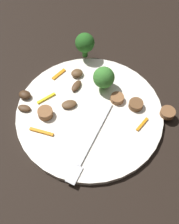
% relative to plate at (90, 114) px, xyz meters
% --- Properties ---
extents(ground_plane, '(1.40, 1.40, 0.00)m').
position_rel_plate_xyz_m(ground_plane, '(0.00, 0.00, -0.01)').
color(ground_plane, black).
extents(plate, '(0.29, 0.29, 0.01)m').
position_rel_plate_xyz_m(plate, '(0.00, 0.00, 0.00)').
color(plate, white).
rests_on(plate, ground_plane).
extents(fork, '(0.17, 0.07, 0.00)m').
position_rel_plate_xyz_m(fork, '(0.06, 0.05, 0.01)').
color(fork, silver).
rests_on(fork, plate).
extents(broccoli_floret_0, '(0.04, 0.04, 0.06)m').
position_rel_plate_xyz_m(broccoli_floret_0, '(-0.10, -0.11, 0.04)').
color(broccoli_floret_0, '#296420').
rests_on(broccoli_floret_0, plate).
extents(broccoli_floret_1, '(0.04, 0.04, 0.05)m').
position_rel_plate_xyz_m(broccoli_floret_1, '(-0.06, -0.02, 0.04)').
color(broccoli_floret_1, '#408630').
rests_on(broccoli_floret_1, plate).
extents(sausage_slice_0, '(0.04, 0.04, 0.01)m').
position_rel_plate_xyz_m(sausage_slice_0, '(-0.06, 0.02, 0.01)').
color(sausage_slice_0, brown).
rests_on(sausage_slice_0, plate).
extents(sausage_slice_1, '(0.04, 0.04, 0.01)m').
position_rel_plate_xyz_m(sausage_slice_1, '(0.07, -0.06, 0.01)').
color(sausage_slice_1, brown).
rests_on(sausage_slice_1, plate).
extents(sausage_slice_2, '(0.04, 0.04, 0.01)m').
position_rel_plate_xyz_m(sausage_slice_2, '(-0.10, 0.11, 0.01)').
color(sausage_slice_2, brown).
rests_on(sausage_slice_2, plate).
extents(sausage_slice_3, '(0.04, 0.04, 0.01)m').
position_rel_plate_xyz_m(sausage_slice_3, '(-0.07, 0.06, 0.01)').
color(sausage_slice_3, brown).
rests_on(sausage_slice_3, plate).
extents(mushroom_0, '(0.03, 0.03, 0.01)m').
position_rel_plate_xyz_m(mushroom_0, '(0.09, -0.10, 0.01)').
color(mushroom_0, '#4C331E').
rests_on(mushroom_0, plate).
extents(mushroom_1, '(0.03, 0.03, 0.01)m').
position_rel_plate_xyz_m(mushroom_1, '(-0.05, -0.09, 0.01)').
color(mushroom_1, brown).
rests_on(mushroom_1, plate).
extents(mushroom_2, '(0.04, 0.03, 0.01)m').
position_rel_plate_xyz_m(mushroom_2, '(0.02, -0.04, 0.01)').
color(mushroom_2, brown).
rests_on(mushroom_2, plate).
extents(mushroom_3, '(0.03, 0.02, 0.01)m').
position_rel_plate_xyz_m(mushroom_3, '(-0.02, -0.06, 0.01)').
color(mushroom_3, '#4C331E').
rests_on(mushroom_3, plate).
extents(mushroom_4, '(0.03, 0.03, 0.01)m').
position_rel_plate_xyz_m(mushroom_4, '(0.07, -0.12, 0.01)').
color(mushroom_4, '#422B19').
rests_on(mushroom_4, plate).
extents(pepper_strip_0, '(0.04, 0.01, 0.00)m').
position_rel_plate_xyz_m(pepper_strip_0, '(0.04, -0.08, 0.01)').
color(pepper_strip_0, yellow).
rests_on(pepper_strip_0, plate).
extents(pepper_strip_1, '(0.03, 0.04, 0.00)m').
position_rel_plate_xyz_m(pepper_strip_1, '(0.10, -0.03, 0.01)').
color(pepper_strip_1, orange).
rests_on(pepper_strip_1, plate).
extents(pepper_strip_2, '(0.04, 0.01, 0.00)m').
position_rel_plate_xyz_m(pepper_strip_2, '(-0.05, 0.09, 0.01)').
color(pepper_strip_2, orange).
rests_on(pepper_strip_2, plate).
extents(pepper_strip_3, '(0.04, 0.01, 0.00)m').
position_rel_plate_xyz_m(pepper_strip_3, '(-0.02, -0.11, 0.01)').
color(pepper_strip_3, orange).
rests_on(pepper_strip_3, plate).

